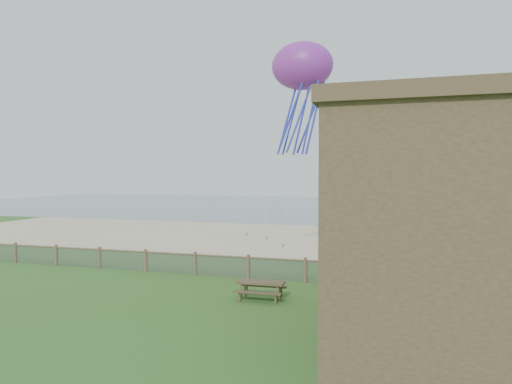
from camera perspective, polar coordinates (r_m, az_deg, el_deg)
ground at (r=18.66m, az=-6.74°, el=-14.60°), size 160.00×160.00×0.00m
sand_beach at (r=39.42m, az=6.13°, el=-5.77°), size 72.00×20.00×0.02m
ocean at (r=82.88m, az=11.70°, el=-1.73°), size 160.00×68.00×0.02m
chainlink_fence at (r=23.99m, az=-0.96°, el=-9.49°), size 36.20×0.20×1.25m
picnic_table at (r=20.21m, az=0.60°, el=-12.02°), size 2.09×1.61×0.86m
octopus_kite at (r=31.31m, az=5.78°, el=11.80°), size 4.05×3.01×7.91m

